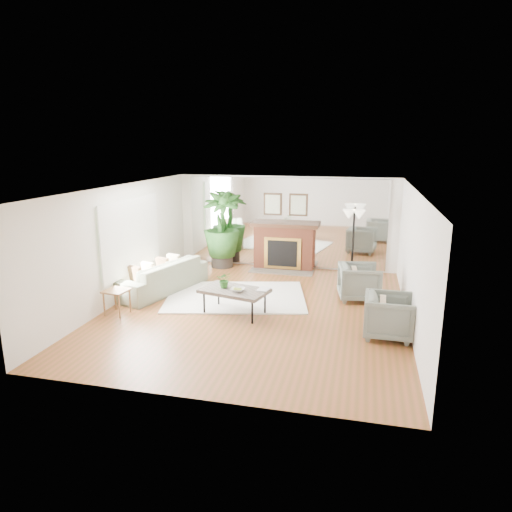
% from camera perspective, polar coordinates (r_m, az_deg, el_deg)
% --- Properties ---
extents(ground, '(7.00, 7.00, 0.00)m').
position_cam_1_polar(ground, '(9.50, -0.02, -6.72)').
color(ground, brown).
rests_on(ground, ground).
extents(wall_left, '(0.02, 7.00, 2.50)m').
position_cam_1_polar(wall_left, '(10.24, -16.53, 1.50)').
color(wall_left, silver).
rests_on(wall_left, ground).
extents(wall_right, '(0.02, 7.00, 2.50)m').
position_cam_1_polar(wall_right, '(8.95, 18.94, -0.41)').
color(wall_right, silver).
rests_on(wall_right, ground).
extents(wall_back, '(6.00, 0.02, 2.50)m').
position_cam_1_polar(wall_back, '(12.49, 3.72, 4.20)').
color(wall_back, silver).
rests_on(wall_back, ground).
extents(mirror_panel, '(5.40, 0.04, 2.40)m').
position_cam_1_polar(mirror_panel, '(12.47, 3.70, 4.19)').
color(mirror_panel, silver).
rests_on(mirror_panel, wall_back).
extents(window_panel, '(0.04, 2.40, 1.50)m').
position_cam_1_polar(window_panel, '(10.55, -15.35, 2.49)').
color(window_panel, '#B2E09E').
rests_on(window_panel, wall_left).
extents(fireplace, '(1.85, 0.83, 2.05)m').
position_cam_1_polar(fireplace, '(12.38, 3.49, 1.34)').
color(fireplace, brown).
rests_on(fireplace, ground).
extents(area_rug, '(3.43, 2.78, 0.03)m').
position_cam_1_polar(area_rug, '(10.25, -2.53, -5.08)').
color(area_rug, white).
rests_on(area_rug, ground).
extents(coffee_table, '(1.46, 1.06, 0.52)m').
position_cam_1_polar(coffee_table, '(9.11, -2.72, -4.44)').
color(coffee_table, '#64594F').
rests_on(coffee_table, ground).
extents(sofa, '(1.61, 2.61, 0.71)m').
position_cam_1_polar(sofa, '(10.81, -11.89, -2.47)').
color(sofa, gray).
rests_on(sofa, ground).
extents(armchair_back, '(0.99, 0.97, 0.79)m').
position_cam_1_polar(armchair_back, '(10.24, 12.79, -3.20)').
color(armchair_back, slate).
rests_on(armchair_back, ground).
extents(armchair_front, '(0.87, 0.84, 0.77)m').
position_cam_1_polar(armchair_front, '(8.44, 16.28, -7.22)').
color(armchair_front, slate).
rests_on(armchair_front, ground).
extents(side_table, '(0.49, 0.49, 0.51)m').
position_cam_1_polar(side_table, '(9.54, -17.03, -4.54)').
color(side_table, brown).
rests_on(side_table, ground).
extents(potted_ficus, '(1.20, 1.20, 2.09)m').
position_cam_1_polar(potted_ficus, '(12.54, -4.33, 3.62)').
color(potted_ficus, black).
rests_on(potted_ficus, ground).
extents(floor_lamp, '(0.57, 0.32, 1.74)m').
position_cam_1_polar(floor_lamp, '(11.68, 12.11, 4.43)').
color(floor_lamp, black).
rests_on(floor_lamp, ground).
extents(tabletop_plant, '(0.34, 0.31, 0.33)m').
position_cam_1_polar(tabletop_plant, '(9.17, -3.96, -2.97)').
color(tabletop_plant, '#316A27').
rests_on(tabletop_plant, coffee_table).
extents(fruit_bowl, '(0.28, 0.28, 0.07)m').
position_cam_1_polar(fruit_bowl, '(8.97, -2.31, -4.22)').
color(fruit_bowl, brown).
rests_on(fruit_bowl, coffee_table).
extents(book, '(0.26, 0.33, 0.02)m').
position_cam_1_polar(book, '(9.09, 0.30, -4.11)').
color(book, brown).
rests_on(book, coffee_table).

